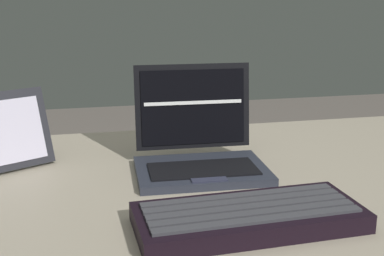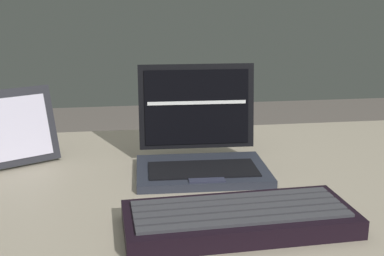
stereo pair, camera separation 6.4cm
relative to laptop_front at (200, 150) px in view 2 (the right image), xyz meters
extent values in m
cube|color=gray|center=(-0.03, -0.04, -0.06)|extent=(1.32, 0.71, 0.03)
cube|color=#252833|center=(0.00, -0.03, -0.03)|extent=(0.25, 0.18, 0.01)
cube|color=black|center=(0.00, -0.04, -0.02)|extent=(0.21, 0.10, 0.00)
cube|color=#292B3E|center=(0.00, -0.09, -0.02)|extent=(0.06, 0.03, 0.00)
cube|color=black|center=(0.00, 0.07, 0.07)|extent=(0.23, 0.04, 0.17)
cube|color=black|center=(0.00, 0.06, 0.07)|extent=(0.21, 0.03, 0.15)
cube|color=silver|center=(0.00, 0.06, 0.08)|extent=(0.20, 0.01, 0.01)
cube|color=black|center=(0.02, -0.26, -0.03)|extent=(0.34, 0.15, 0.03)
cube|color=#38383D|center=(0.02, -0.30, -0.01)|extent=(0.31, 0.03, 0.00)
cube|color=#38383D|center=(0.02, -0.28, -0.01)|extent=(0.31, 0.03, 0.00)
cube|color=#38383D|center=(0.02, -0.26, -0.01)|extent=(0.31, 0.03, 0.00)
cube|color=#38383D|center=(0.02, -0.23, -0.01)|extent=(0.31, 0.03, 0.00)
cube|color=#38383D|center=(0.01, -0.21, -0.01)|extent=(0.31, 0.03, 0.00)
cube|color=black|center=(-0.35, 0.09, 0.04)|extent=(0.16, 0.12, 0.15)
cube|color=#BCB5CB|center=(-0.35, 0.08, 0.04)|extent=(0.12, 0.09, 0.12)
cube|color=black|center=(-0.37, 0.12, -0.03)|extent=(0.02, 0.02, 0.03)
camera|label=1|loc=(-0.21, -0.90, 0.29)|focal=47.00mm
camera|label=2|loc=(-0.15, -0.91, 0.29)|focal=47.00mm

